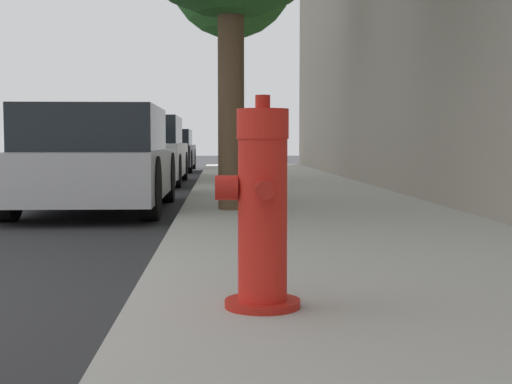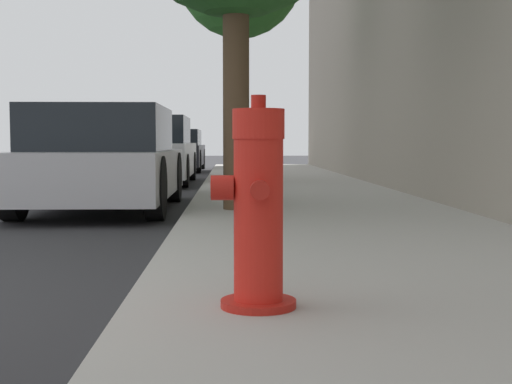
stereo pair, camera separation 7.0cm
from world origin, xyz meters
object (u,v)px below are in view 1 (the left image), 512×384
Objects in this scene: fire_hydrant at (262,211)px; parked_car_far at (163,151)px; parked_car_near at (97,160)px; parked_car_mid at (139,152)px.

parked_car_far is at bearing 95.95° from fire_hydrant.
parked_car_far is at bearing 90.64° from parked_car_near.
parked_car_far is (-1.87, 17.96, 0.04)m from fire_hydrant.
parked_car_near reaches higher than parked_car_far.
parked_car_near reaches higher than fire_hydrant.
parked_car_near is at bearing 106.56° from fire_hydrant.
parked_car_near is 12.12m from parked_car_far.
parked_car_mid is at bearing 91.07° from parked_car_near.
fire_hydrant is at bearing -80.90° from parked_car_mid.
parked_car_mid is 6.44m from parked_car_far.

